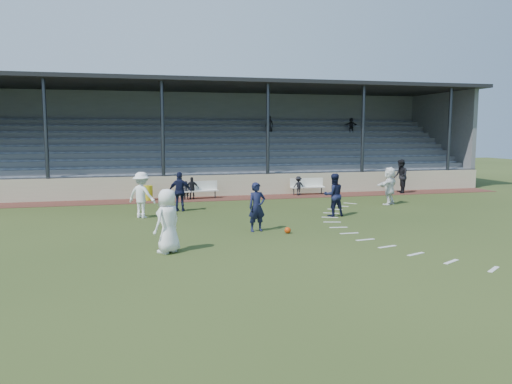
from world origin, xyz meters
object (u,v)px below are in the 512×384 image
Objects in this scene: football at (288,230)px; player_navy_lead at (257,207)px; bench_right at (307,185)px; trash_bin at (148,193)px; bench_left at (200,188)px; player_white_lead at (168,221)px; official at (401,176)px.

player_navy_lead reaches higher than football.
bench_right is 9.10m from trash_bin.
player_navy_lead reaches higher than bench_left.
bench_left is 2.60× the size of trash_bin.
player_white_lead is (-4.40, -1.86, 0.86)m from football.
official is (11.96, -0.41, 0.44)m from bench_left.
official reaches higher than player_navy_lead.
bench_right is (6.32, 0.30, 0.00)m from bench_left.
bench_right is 15.17m from player_white_lead.
football is at bearing -88.45° from bench_left.
bench_right is 8.72× the size of football.
football is (1.81, -10.12, -0.47)m from bench_left.
bench_right is at bearing -5.91° from bench_left.
official is at bearing -10.53° from bench_left.
official is (11.13, 9.06, 0.12)m from player_navy_lead.
bench_left is at bearing -145.15° from player_white_lead.
football is at bearing -112.69° from bench_right.
player_navy_lead is (-5.49, -9.76, 0.32)m from bench_right.
football is 4.85m from player_white_lead.
player_navy_lead is 14.36m from official.
official is at bearing 29.35° from player_navy_lead.
player_navy_lead is (-0.98, 0.65, 0.79)m from football.
player_navy_lead is at bearing 146.47° from football.
trash_bin is (-9.09, -0.30, -0.17)m from bench_right.
bench_right is 11.21m from player_navy_lead.
bench_left is 2.78m from trash_bin.
official is at bearing -6.37° from bench_right.
bench_left is 12.26m from player_white_lead.
bench_left is 1.12× the size of player_navy_lead.
official is (10.15, 9.71, 0.91)m from football.
bench_left is 1.02× the size of bench_right.
trash_bin is 14.75m from official.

